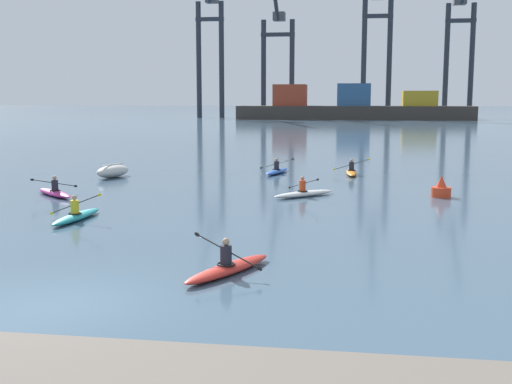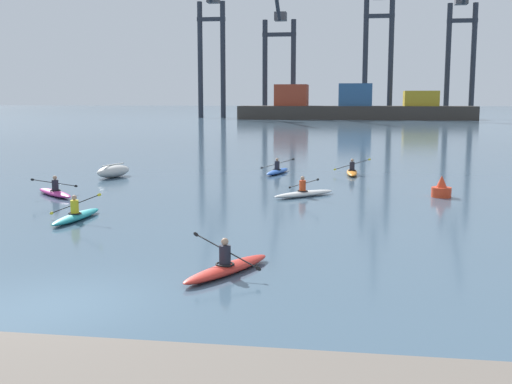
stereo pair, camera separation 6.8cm
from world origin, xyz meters
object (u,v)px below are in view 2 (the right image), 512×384
(container_barge, at_px, (353,108))
(kayak_teal, at_px, (76,216))
(gantry_crane_east, at_px, (462,39))
(kayak_magenta, at_px, (55,192))
(gantry_crane_west, at_px, (211,41))
(gantry_crane_east_mid, at_px, (379,37))
(kayak_blue, at_px, (278,171))
(kayak_orange, at_px, (352,172))
(capsized_dinghy, at_px, (113,171))
(kayak_red, at_px, (227,267))
(gantry_crane_west_mid, at_px, (279,50))
(channel_buoy, at_px, (441,189))
(kayak_white, at_px, (304,193))

(container_barge, xyz_separation_m, kayak_teal, (-9.67, -120.63, -2.38))
(gantry_crane_east, distance_m, kayak_magenta, 132.57)
(container_barge, height_order, gantry_crane_west, gantry_crane_west)
(gantry_crane_east_mid, height_order, kayak_blue, gantry_crane_east_mid)
(container_barge, height_order, kayak_teal, container_barge)
(kayak_blue, xyz_separation_m, kayak_orange, (4.44, 0.20, 0.00))
(container_barge, relative_size, capsized_dinghy, 18.14)
(gantry_crane_east_mid, distance_m, kayak_red, 136.34)
(gantry_crane_west, distance_m, kayak_blue, 116.92)
(gantry_crane_east_mid, height_order, kayak_teal, gantry_crane_east_mid)
(container_barge, xyz_separation_m, gantry_crane_west_mid, (-17.56, 9.87, 13.37))
(capsized_dinghy, distance_m, kayak_blue, 9.66)
(gantry_crane_east_mid, xyz_separation_m, kayak_orange, (-5.02, -112.42, -18.15))
(gantry_crane_east_mid, xyz_separation_m, channel_buoy, (-0.92, -120.67, -17.96))
(gantry_crane_east_mid, distance_m, kayak_blue, 114.47)
(gantry_crane_east_mid, xyz_separation_m, kayak_blue, (-9.46, -112.62, -18.15))
(gantry_crane_west, xyz_separation_m, channel_buoy, (37.78, -119.84, -17.60))
(gantry_crane_west_mid, bearing_deg, kayak_red, -83.80)
(container_barge, xyz_separation_m, kayak_red, (-2.68, -126.97, -2.38))
(gantry_crane_west, distance_m, kayak_white, 125.99)
(gantry_crane_west, bearing_deg, channel_buoy, -72.50)
(kayak_blue, bearing_deg, container_barge, 87.79)
(gantry_crane_east_mid, relative_size, channel_buoy, 37.62)
(kayak_red, bearing_deg, kayak_white, 86.04)
(capsized_dinghy, xyz_separation_m, channel_buoy, (17.63, -4.80, 0.01))
(capsized_dinghy, bearing_deg, gantry_crane_west_mid, 92.14)
(container_barge, bearing_deg, kayak_red, -91.21)
(kayak_white, bearing_deg, kayak_red, -93.96)
(capsized_dinghy, height_order, kayak_white, kayak_white)
(container_barge, relative_size, gantry_crane_east, 1.40)
(gantry_crane_west, height_order, gantry_crane_east_mid, gantry_crane_east_mid)
(gantry_crane_west, bearing_deg, kayak_white, -75.35)
(container_barge, height_order, gantry_crane_east, gantry_crane_east)
(channel_buoy, bearing_deg, gantry_crane_east_mid, 89.56)
(gantry_crane_west, distance_m, gantry_crane_east_mid, 38.71)
(container_barge, distance_m, kayak_blue, 104.81)
(container_barge, relative_size, kayak_white, 17.73)
(gantry_crane_east, height_order, kayak_white, gantry_crane_east)
(gantry_crane_east_mid, xyz_separation_m, kayak_white, (-7.16, -121.50, -18.15))
(channel_buoy, distance_m, kayak_orange, 9.21)
(gantry_crane_west_mid, height_order, kayak_blue, gantry_crane_west_mid)
(kayak_blue, distance_m, kayak_teal, 16.88)
(channel_buoy, distance_m, kayak_teal, 16.20)
(capsized_dinghy, bearing_deg, kayak_white, -26.30)
(gantry_crane_east, bearing_deg, kayak_white, -101.74)
(container_barge, relative_size, channel_buoy, 50.87)
(gantry_crane_west_mid, relative_size, gantry_crane_east_mid, 0.86)
(channel_buoy, xyz_separation_m, kayak_magenta, (-17.70, -2.36, -0.19))
(gantry_crane_east_mid, height_order, kayak_white, gantry_crane_east_mid)
(channel_buoy, distance_m, kayak_white, 6.30)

